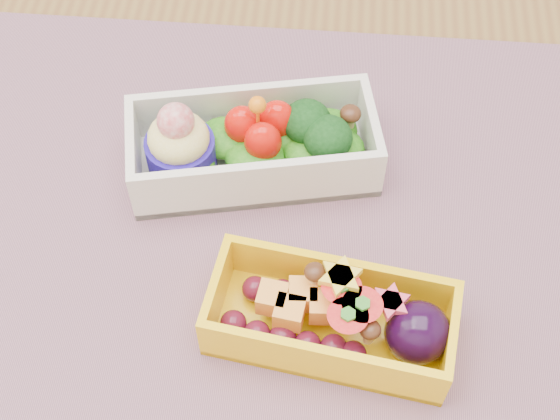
# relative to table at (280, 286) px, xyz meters

# --- Properties ---
(table) EXTENTS (1.20, 0.80, 0.75)m
(table) POSITION_rel_table_xyz_m (0.00, 0.00, 0.00)
(table) COLOR brown
(table) RESTS_ON ground
(placemat) EXTENTS (0.58, 0.45, 0.00)m
(placemat) POSITION_rel_table_xyz_m (-0.01, -0.02, 0.10)
(placemat) COLOR #875D69
(placemat) RESTS_ON table
(bento_white) EXTENTS (0.20, 0.12, 0.08)m
(bento_white) POSITION_rel_table_xyz_m (-0.03, 0.05, 0.13)
(bento_white) COLOR silver
(bento_white) RESTS_ON placemat
(bento_yellow) EXTENTS (0.17, 0.09, 0.05)m
(bento_yellow) POSITION_rel_table_xyz_m (0.04, -0.09, 0.12)
(bento_yellow) COLOR yellow
(bento_yellow) RESTS_ON placemat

